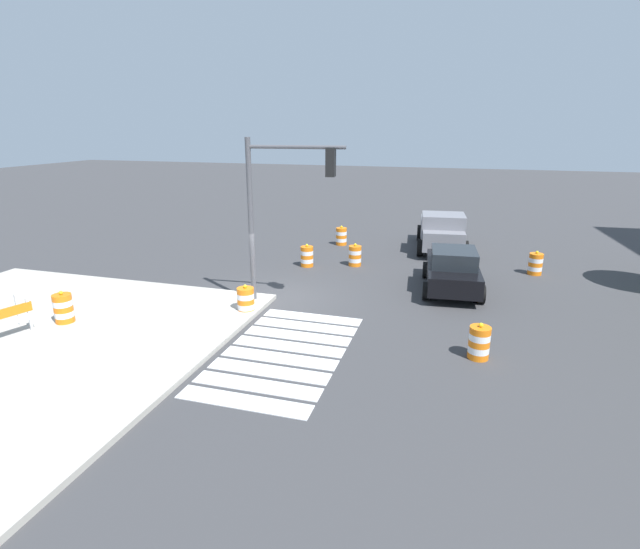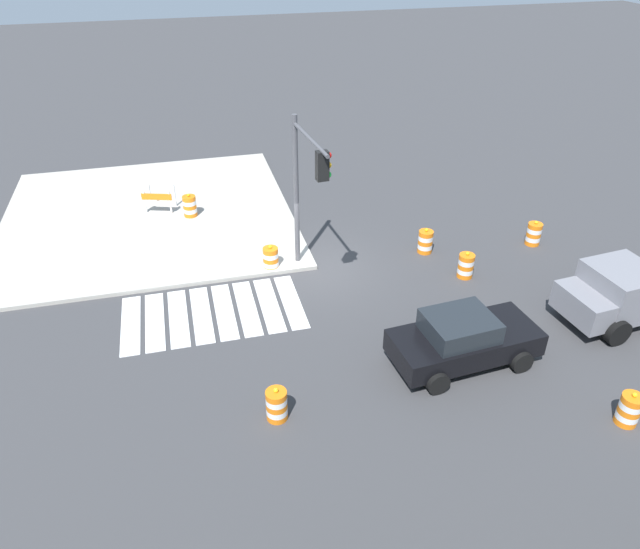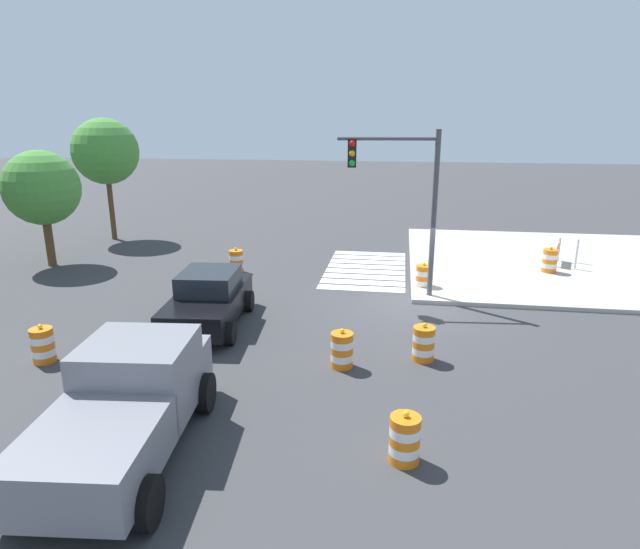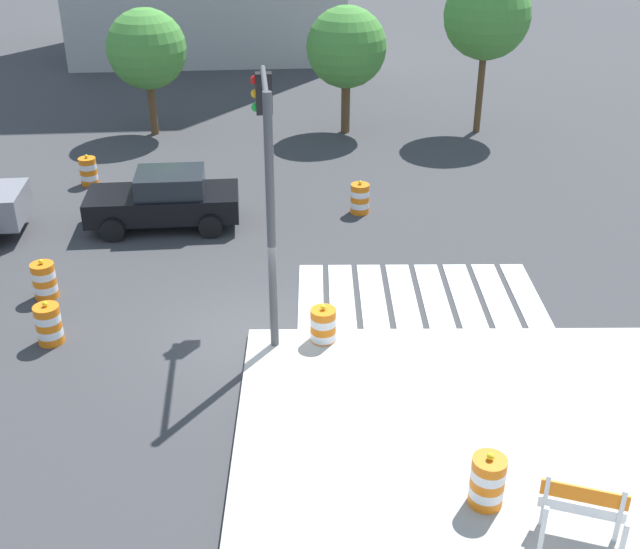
# 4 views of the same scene
# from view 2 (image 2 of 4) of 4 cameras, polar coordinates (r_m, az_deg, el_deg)

# --- Properties ---
(ground_plane) EXTENTS (120.00, 120.00, 0.00)m
(ground_plane) POSITION_cam_2_polar(r_m,az_deg,el_deg) (21.70, -0.26, 0.49)
(ground_plane) COLOR #38383A
(sidewalk_corner) EXTENTS (12.00, 12.00, 0.15)m
(sidewalk_corner) POSITION_cam_2_polar(r_m,az_deg,el_deg) (26.50, -16.30, 5.51)
(sidewalk_corner) COLOR #ADA89E
(sidewalk_corner) RESTS_ON ground
(crosswalk_stripes) EXTENTS (5.85, 3.20, 0.02)m
(crosswalk_stripes) POSITION_cam_2_polar(r_m,az_deg,el_deg) (19.73, -10.32, -3.67)
(crosswalk_stripes) COLOR silver
(crosswalk_stripes) RESTS_ON ground
(sports_car) EXTENTS (4.44, 2.42, 1.63)m
(sports_car) POSITION_cam_2_polar(r_m,az_deg,el_deg) (17.51, 13.71, -6.10)
(sports_car) COLOR black
(sports_car) RESTS_ON ground
(pickup_truck) EXTENTS (5.31, 2.73, 1.92)m
(pickup_truck) POSITION_cam_2_polar(r_m,az_deg,el_deg) (21.22, 28.01, -1.45)
(pickup_truck) COLOR slate
(pickup_truck) RESTS_ON ground
(traffic_barrel_near_corner) EXTENTS (0.56, 0.56, 1.02)m
(traffic_barrel_near_corner) POSITION_cam_2_polar(r_m,az_deg,el_deg) (21.54, -4.79, 1.52)
(traffic_barrel_near_corner) COLOR orange
(traffic_barrel_near_corner) RESTS_ON ground
(traffic_barrel_crosswalk_end) EXTENTS (0.56, 0.56, 1.02)m
(traffic_barrel_crosswalk_end) POSITION_cam_2_polar(r_m,az_deg,el_deg) (17.35, 27.78, -11.50)
(traffic_barrel_crosswalk_end) COLOR orange
(traffic_barrel_crosswalk_end) RESTS_ON ground
(traffic_barrel_median_near) EXTENTS (0.56, 0.56, 1.02)m
(traffic_barrel_median_near) POSITION_cam_2_polar(r_m,az_deg,el_deg) (21.70, 13.95, 0.84)
(traffic_barrel_median_near) COLOR orange
(traffic_barrel_median_near) RESTS_ON ground
(traffic_barrel_median_far) EXTENTS (0.56, 0.56, 1.02)m
(traffic_barrel_median_far) POSITION_cam_2_polar(r_m,az_deg,el_deg) (24.63, 20.01, 3.72)
(traffic_barrel_median_far) COLOR orange
(traffic_barrel_median_far) RESTS_ON ground
(traffic_barrel_far_curb) EXTENTS (0.56, 0.56, 1.02)m
(traffic_barrel_far_curb) POSITION_cam_2_polar(r_m,az_deg,el_deg) (22.96, 10.17, 3.16)
(traffic_barrel_far_curb) COLOR orange
(traffic_barrel_far_curb) RESTS_ON ground
(traffic_barrel_lane_center) EXTENTS (0.56, 0.56, 1.02)m
(traffic_barrel_lane_center) POSITION_cam_2_polar(r_m,az_deg,el_deg) (15.59, -4.22, -12.49)
(traffic_barrel_lane_center) COLOR orange
(traffic_barrel_lane_center) RESTS_ON ground
(traffic_barrel_on_sidewalk) EXTENTS (0.56, 0.56, 1.02)m
(traffic_barrel_on_sidewalk) POSITION_cam_2_polar(r_m,az_deg,el_deg) (25.67, -12.51, 6.50)
(traffic_barrel_on_sidewalk) COLOR orange
(traffic_barrel_on_sidewalk) RESTS_ON sidewalk_corner
(construction_barricade) EXTENTS (1.41, 1.11, 1.00)m
(construction_barricade) POSITION_cam_2_polar(r_m,az_deg,el_deg) (26.35, -15.41, 7.07)
(construction_barricade) COLOR silver
(construction_barricade) RESTS_ON sidewalk_corner
(traffic_light_pole) EXTENTS (0.61, 3.28, 5.50)m
(traffic_light_pole) POSITION_cam_2_polar(r_m,az_deg,el_deg) (19.34, -1.33, 9.39)
(traffic_light_pole) COLOR #4C4C51
(traffic_light_pole) RESTS_ON sidewalk_corner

